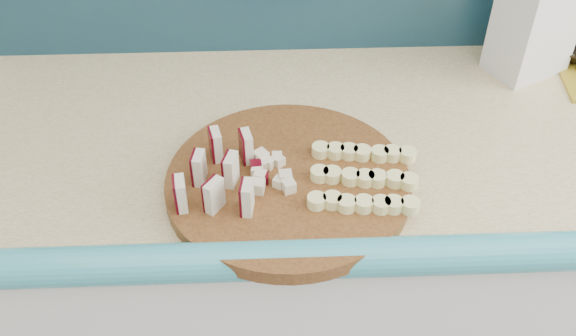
% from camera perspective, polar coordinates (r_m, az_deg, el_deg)
% --- Properties ---
extents(kitchen_counter, '(2.20, 0.63, 0.91)m').
position_cam_1_polar(kitchen_counter, '(1.51, 10.08, -10.08)').
color(kitchen_counter, white).
rests_on(kitchen_counter, ground).
extents(cutting_board, '(0.44, 0.44, 0.02)m').
position_cam_1_polar(cutting_board, '(1.03, 0.00, -1.33)').
color(cutting_board, '#41210D').
rests_on(cutting_board, kitchen_counter).
extents(apple_wedges, '(0.12, 0.16, 0.05)m').
position_cam_1_polar(apple_wedges, '(1.00, -6.17, -0.43)').
color(apple_wedges, beige).
rests_on(apple_wedges, cutting_board).
extents(apple_chunks, '(0.07, 0.06, 0.02)m').
position_cam_1_polar(apple_chunks, '(1.02, -1.39, -0.34)').
color(apple_chunks, beige).
rests_on(apple_chunks, cutting_board).
extents(banana_slices, '(0.18, 0.16, 0.02)m').
position_cam_1_polar(banana_slices, '(1.02, 6.74, -0.84)').
color(banana_slices, '#E7DF8D').
rests_on(banana_slices, cutting_board).
extents(flour_bag, '(0.17, 0.15, 0.24)m').
position_cam_1_polar(flour_bag, '(1.35, 21.32, 12.58)').
color(flour_bag, silver).
rests_on(flour_bag, kitchen_counter).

